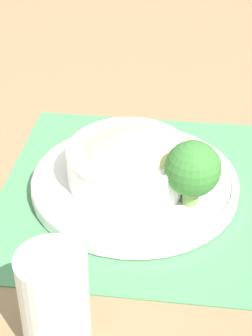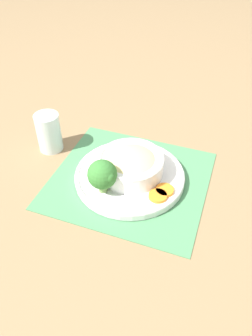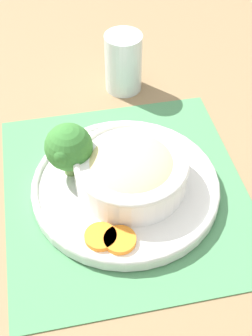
# 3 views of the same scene
# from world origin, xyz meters

# --- Properties ---
(ground_plane) EXTENTS (4.00, 4.00, 0.00)m
(ground_plane) POSITION_xyz_m (0.00, 0.00, 0.00)
(ground_plane) COLOR #8C704C
(placemat) EXTENTS (0.41, 0.38, 0.00)m
(placemat) POSITION_xyz_m (0.00, 0.00, 0.00)
(placemat) COLOR #4C8C59
(placemat) RESTS_ON ground_plane
(plate) EXTENTS (0.29, 0.29, 0.02)m
(plate) POSITION_xyz_m (0.00, 0.00, 0.02)
(plate) COLOR white
(plate) RESTS_ON placemat
(bowl) EXTENTS (0.17, 0.17, 0.06)m
(bowl) POSITION_xyz_m (0.00, -0.01, 0.05)
(bowl) COLOR white
(bowl) RESTS_ON plate
(broccoli_floret) EXTENTS (0.07, 0.07, 0.09)m
(broccoli_floret) POSITION_xyz_m (0.04, 0.08, 0.07)
(broccoli_floret) COLOR #759E51
(broccoli_floret) RESTS_ON plate
(carrot_slice_near) EXTENTS (0.05, 0.05, 0.01)m
(carrot_slice_near) POSITION_xyz_m (-0.09, 0.05, 0.02)
(carrot_slice_near) COLOR orange
(carrot_slice_near) RESTS_ON plate
(carrot_slice_middle) EXTENTS (0.05, 0.05, 0.01)m
(carrot_slice_middle) POSITION_xyz_m (-0.10, 0.03, 0.02)
(carrot_slice_middle) COLOR orange
(carrot_slice_middle) RESTS_ON plate
(water_glass) EXTENTS (0.07, 0.07, 0.11)m
(water_glass) POSITION_xyz_m (0.26, -0.05, 0.05)
(water_glass) COLOR silver
(water_glass) RESTS_ON ground_plane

